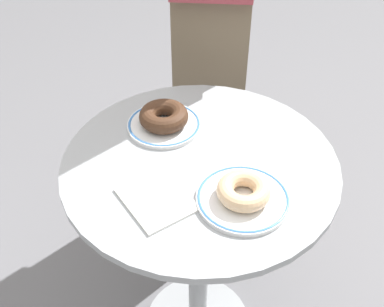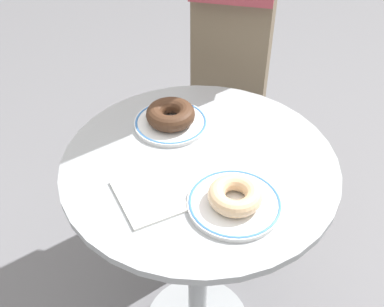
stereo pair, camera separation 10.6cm
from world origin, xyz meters
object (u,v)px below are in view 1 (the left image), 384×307
Objects in this scene: donut_chocolate at (164,116)px; plate_left at (164,125)px; plate_right at (243,199)px; cafe_table at (199,227)px; donut_glazed at (244,191)px; paper_napkin at (156,199)px.

plate_left is at bearing 158.77° from donut_chocolate.
plate_right is at bearing -7.98° from donut_chocolate.
donut_glazed is (0.15, -0.02, 0.26)m from cafe_table.
donut_chocolate is at bearing -21.23° from plate_left.
cafe_table is 6.01× the size of donut_chocolate.
donut_chocolate is at bearing 172.02° from donut_glazed.
donut_glazed is at bearing -7.98° from donut_chocolate.
plate_right is 0.18m from paper_napkin.
donut_chocolate is 0.25m from paper_napkin.
cafe_table is 4.86× the size of paper_napkin.
plate_left is 0.25m from paper_napkin.
paper_napkin is at bearing -133.16° from donut_glazed.
paper_napkin is (-0.12, -0.13, -0.03)m from donut_glazed.
paper_napkin is at bearing -43.73° from plate_left.
donut_glazed reaches higher than paper_napkin.
donut_chocolate reaches higher than plate_right.
plate_left is at bearing 172.00° from donut_glazed.
plate_left is 1.63× the size of donut_glazed.
plate_right is 0.31m from donut_chocolate.
donut_glazed is 0.18m from paper_napkin.
donut_glazed is (0.30, -0.04, 0.02)m from plate_left.
plate_left is 0.30m from plate_right.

